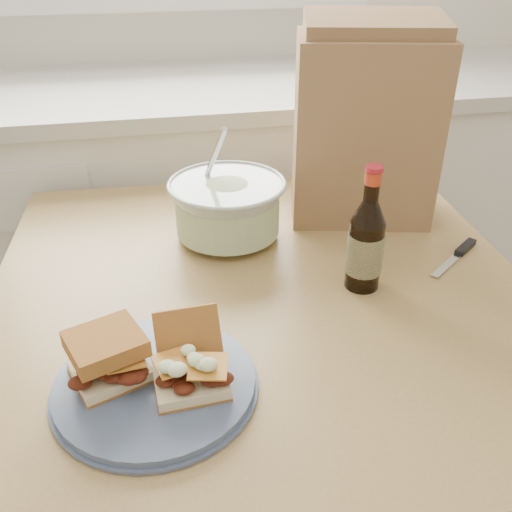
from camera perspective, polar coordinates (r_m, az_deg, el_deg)
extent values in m
cube|color=white|center=(1.89, -7.61, 2.21)|extent=(2.40, 0.60, 0.90)
cube|color=beige|center=(1.71, -8.73, 16.10)|extent=(2.50, 0.64, 0.04)
cube|color=#AA8550|center=(1.02, 0.63, -4.15)|extent=(0.99, 0.99, 0.04)
cube|color=#AA8550|center=(1.60, -17.09, -8.20)|extent=(0.07, 0.07, 0.75)
cube|color=#AA8550|center=(1.67, 12.64, -5.64)|extent=(0.07, 0.07, 0.75)
cylinder|color=#495877|center=(0.81, -10.04, -12.56)|extent=(0.28, 0.28, 0.02)
cube|color=#F5E6AD|center=(0.82, -14.36, -11.11)|extent=(0.12, 0.12, 0.02)
cube|color=orange|center=(0.80, -14.64, -9.53)|extent=(0.07, 0.07, 0.00)
cube|color=#A56E2B|center=(0.79, -14.82, -8.48)|extent=(0.12, 0.12, 0.03)
cube|color=#F5E6AD|center=(0.79, -6.56, -12.23)|extent=(0.10, 0.09, 0.02)
cube|color=orange|center=(0.77, -6.69, -10.60)|extent=(0.06, 0.06, 0.00)
cube|color=#A56E2B|center=(0.81, -6.82, -8.02)|extent=(0.09, 0.07, 0.08)
cone|color=#B4C2BB|center=(1.13, -2.87, 4.53)|extent=(0.22, 0.22, 0.12)
cylinder|color=silver|center=(1.14, -2.86, 4.29)|extent=(0.21, 0.21, 0.08)
torus|color=#B4C2BB|center=(1.11, -2.94, 7.24)|extent=(0.23, 0.23, 0.01)
cylinder|color=silver|center=(1.12, -4.34, 9.53)|extent=(0.05, 0.09, 0.15)
cylinder|color=black|center=(0.99, 10.79, 0.11)|extent=(0.06, 0.06, 0.13)
cone|color=black|center=(0.95, 11.26, 4.34)|extent=(0.06, 0.06, 0.04)
cylinder|color=black|center=(0.93, 11.55, 6.85)|extent=(0.03, 0.03, 0.05)
cylinder|color=red|center=(0.93, 11.64, 7.69)|extent=(0.03, 0.03, 0.02)
cylinder|color=#B82230|center=(0.92, 11.75, 8.57)|extent=(0.03, 0.03, 0.01)
cylinder|color=#30381C|center=(0.99, 10.81, 0.35)|extent=(0.06, 0.06, 0.07)
cube|color=silver|center=(1.12, 18.67, -0.74)|extent=(0.10, 0.08, 0.00)
cube|color=black|center=(1.18, 20.21, 0.84)|extent=(0.06, 0.05, 0.01)
cube|color=#99774A|center=(1.21, 10.80, 12.25)|extent=(0.32, 0.24, 0.37)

